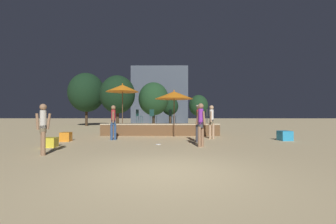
# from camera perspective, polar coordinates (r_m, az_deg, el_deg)

# --- Properties ---
(ground_plane) EXTENTS (120.00, 120.00, 0.00)m
(ground_plane) POSITION_cam_1_polar(r_m,az_deg,el_deg) (5.41, -0.46, -15.03)
(ground_plane) COLOR #D1B784
(wooden_deck) EXTENTS (7.33, 2.44, 0.75)m
(wooden_deck) POSITION_cam_1_polar(r_m,az_deg,el_deg) (14.93, -1.86, -4.37)
(wooden_deck) COLOR brown
(wooden_deck) RESTS_ON ground
(patio_umbrella_0) EXTENTS (2.28, 2.28, 2.77)m
(patio_umbrella_0) POSITION_cam_1_polar(r_m,az_deg,el_deg) (13.38, 1.56, 4.29)
(patio_umbrella_0) COLOR brown
(patio_umbrella_0) RESTS_ON ground
(patio_umbrella_1) EXTENTS (2.03, 2.03, 3.24)m
(patio_umbrella_1) POSITION_cam_1_polar(r_m,az_deg,el_deg) (14.22, -11.48, 5.90)
(patio_umbrella_1) COLOR brown
(patio_umbrella_1) RESTS_ON ground
(cube_seat_0) EXTENTS (0.49, 0.49, 0.45)m
(cube_seat_0) POSITION_cam_1_polar(r_m,az_deg,el_deg) (12.22, -24.50, -5.75)
(cube_seat_0) COLOR orange
(cube_seat_0) RESTS_ON ground
(cube_seat_1) EXTENTS (0.53, 0.53, 0.39)m
(cube_seat_1) POSITION_cam_1_polar(r_m,az_deg,el_deg) (10.42, -27.73, -6.83)
(cube_seat_1) COLOR yellow
(cube_seat_1) RESTS_ON ground
(cube_seat_2) EXTENTS (0.61, 0.61, 0.49)m
(cube_seat_2) POSITION_cam_1_polar(r_m,az_deg,el_deg) (12.91, 27.54, -5.35)
(cube_seat_2) COLOR #2D9EDB
(cube_seat_2) RESTS_ON ground
(person_0) EXTENTS (0.40, 0.46, 1.79)m
(person_0) POSITION_cam_1_polar(r_m,az_deg,el_deg) (9.34, 8.34, -2.72)
(person_0) COLOR #997051
(person_0) RESTS_ON ground
(person_1) EXTENTS (0.30, 0.52, 1.79)m
(person_1) POSITION_cam_1_polar(r_m,az_deg,el_deg) (10.68, 7.83, -2.27)
(person_1) COLOR brown
(person_1) RESTS_ON ground
(person_2) EXTENTS (0.30, 0.55, 1.82)m
(person_2) POSITION_cam_1_polar(r_m,az_deg,el_deg) (12.48, 11.00, -2.05)
(person_2) COLOR tan
(person_2) RESTS_ON ground
(person_3) EXTENTS (0.30, 0.47, 1.80)m
(person_3) POSITION_cam_1_polar(r_m,az_deg,el_deg) (11.97, -13.72, -2.19)
(person_3) COLOR #2D4C7F
(person_3) RESTS_ON ground
(person_4) EXTENTS (0.42, 0.34, 1.69)m
(person_4) POSITION_cam_1_polar(r_m,az_deg,el_deg) (8.46, -29.14, -3.44)
(person_4) COLOR #997051
(person_4) RESTS_ON ground
(bistro_chair_0) EXTENTS (0.46, 0.46, 0.90)m
(bistro_chair_0) POSITION_cam_1_polar(r_m,az_deg,el_deg) (14.91, 0.86, -0.69)
(bistro_chair_0) COLOR #1E4C47
(bistro_chair_0) RESTS_ON wooden_deck
(bistro_chair_1) EXTENTS (0.44, 0.44, 0.90)m
(bistro_chair_1) POSITION_cam_1_polar(r_m,az_deg,el_deg) (15.39, -7.53, -0.68)
(bistro_chair_1) COLOR #1E4C47
(bistro_chair_1) RESTS_ON wooden_deck
(bistro_chair_2) EXTENTS (0.47, 0.47, 0.90)m
(bistro_chair_2) POSITION_cam_1_polar(r_m,az_deg,el_deg) (14.94, -3.95, -0.69)
(bistro_chair_2) COLOR #1E4C47
(bistro_chair_2) RESTS_ON wooden_deck
(bistro_chair_3) EXTENTS (0.46, 0.45, 0.90)m
(bistro_chair_3) POSITION_cam_1_polar(r_m,az_deg,el_deg) (14.85, 9.62, -0.69)
(bistro_chair_3) COLOR #2D3338
(bistro_chair_3) RESTS_ON wooden_deck
(frisbee_disc) EXTENTS (0.23, 0.23, 0.03)m
(frisbee_disc) POSITION_cam_1_polar(r_m,az_deg,el_deg) (9.96, -2.46, -8.20)
(frisbee_disc) COLOR white
(frisbee_disc) RESTS_ON ground
(background_tree_0) EXTENTS (3.08, 3.08, 4.58)m
(background_tree_0) POSITION_cam_1_polar(r_m,az_deg,el_deg) (23.07, -3.69, 3.33)
(background_tree_0) COLOR #3D2B1C
(background_tree_0) RESTS_ON ground
(background_tree_1) EXTENTS (3.98, 3.98, 5.94)m
(background_tree_1) POSITION_cam_1_polar(r_m,az_deg,el_deg) (26.93, -19.99, 4.66)
(background_tree_1) COLOR #3D2B1C
(background_tree_1) RESTS_ON ground
(background_tree_2) EXTENTS (3.35, 3.35, 5.07)m
(background_tree_2) POSITION_cam_1_polar(r_m,az_deg,el_deg) (22.33, -12.68, 4.35)
(background_tree_2) COLOR #3D2B1C
(background_tree_2) RESTS_ON ground
(background_tree_3) EXTENTS (1.98, 1.98, 3.35)m
(background_tree_3) POSITION_cam_1_polar(r_m,az_deg,el_deg) (26.73, 0.53, 1.46)
(background_tree_3) COLOR #3D2B1C
(background_tree_3) RESTS_ON ground
(background_tree_4) EXTENTS (2.25, 2.25, 3.58)m
(background_tree_4) POSITION_cam_1_polar(r_m,az_deg,el_deg) (26.78, 7.74, 1.64)
(background_tree_4) COLOR #3D2B1C
(background_tree_4) RESTS_ON ground
(distant_building) EXTENTS (8.04, 4.32, 8.11)m
(distant_building) POSITION_cam_1_polar(r_m,az_deg,el_deg) (33.57, -2.04, 4.17)
(distant_building) COLOR #4C5666
(distant_building) RESTS_ON ground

